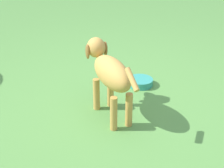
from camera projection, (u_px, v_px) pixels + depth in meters
The scene contains 4 objects.
ground at pixel (110, 113), 2.49m from camera, with size 14.00×14.00×0.00m, color #548C42.
dog at pixel (109, 72), 2.33m from camera, with size 0.46×0.68×0.53m.
tennis_ball_0 at pixel (119, 75), 3.02m from camera, with size 0.07×0.07×0.07m, color #C8D32A.
water_bowl at pixel (140, 82), 2.90m from camera, with size 0.22×0.22×0.06m, color teal.
Camera 1 is at (0.26, -2.10, 1.33)m, focal length 52.82 mm.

